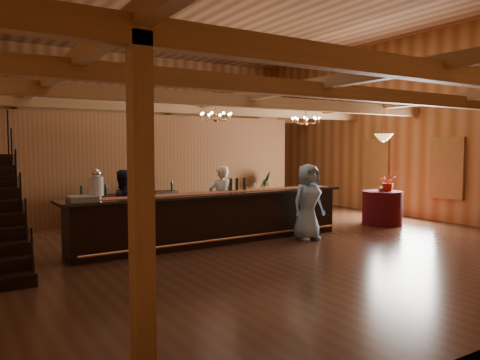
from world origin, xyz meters
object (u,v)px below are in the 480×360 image
chandelier_left (216,116)px  floor_plant (263,191)px  tasting_bar (216,218)px  raffle_drum (313,180)px  round_table (382,208)px  staff_second (122,208)px  pendant_lamp (384,137)px  bartender (221,201)px  backbar_shelf (129,208)px  chandelier_right (306,120)px  guest (308,202)px  beverage_dispenser (96,185)px

chandelier_left → floor_plant: (2.98, 2.23, -2.24)m
tasting_bar → floor_plant: bearing=42.8°
raffle_drum → floor_plant: bearing=75.1°
round_table → staff_second: staff_second is taller
chandelier_left → pendant_lamp: size_ratio=0.89×
raffle_drum → tasting_bar: bearing=-179.9°
chandelier_left → bartender: bearing=-109.7°
tasting_bar → backbar_shelf: size_ratio=2.26×
backbar_shelf → staff_second: staff_second is taller
chandelier_left → staff_second: size_ratio=0.49×
floor_plant → pendant_lamp: bearing=-71.2°
chandelier_right → staff_second: (-5.61, -0.60, -2.09)m
raffle_drum → guest: 1.22m
tasting_bar → staff_second: (-1.85, 0.85, 0.25)m
round_table → chandelier_left: 5.23m
chandelier_right → staff_second: 6.02m
raffle_drum → chandelier_right: size_ratio=0.43×
beverage_dispenser → backbar_shelf: beverage_dispenser is taller
tasting_bar → guest: size_ratio=3.87×
beverage_dispenser → backbar_shelf: 4.23m
tasting_bar → raffle_drum: raffle_drum is taller
staff_second → floor_plant: staff_second is taller
pendant_lamp → guest: 3.51m
round_table → tasting_bar: bearing=177.2°
staff_second → chandelier_right: bearing=-167.7°
chandelier_right → raffle_drum: bearing=-123.4°
bartender → staff_second: size_ratio=1.03×
chandelier_right → bartender: (-3.23, -0.76, -2.06)m
backbar_shelf → bartender: bearing=-76.1°
tasting_bar → bartender: bartender is taller
chandelier_right → floor_plant: (0.01, 2.19, -2.23)m
raffle_drum → chandelier_left: chandelier_left is taller
raffle_drum → round_table: raffle_drum is taller
raffle_drum → backbar_shelf: (-3.56, 3.67, -0.88)m
tasting_bar → floor_plant: floor_plant is taller
guest → beverage_dispenser: bearing=168.1°
bartender → beverage_dispenser: bearing=28.1°
round_table → pendant_lamp: size_ratio=1.20×
beverage_dispenser → round_table: (7.72, -0.25, -0.95)m
beverage_dispenser → bartender: bearing=12.4°
raffle_drum → bartender: size_ratio=0.20×
raffle_drum → chandelier_left: 2.95m
backbar_shelf → pendant_lamp: size_ratio=3.33×
raffle_drum → backbar_shelf: raffle_drum is taller
beverage_dispenser → round_table: 7.78m
tasting_bar → staff_second: size_ratio=4.11×
pendant_lamp → backbar_shelf: bearing=146.2°
raffle_drum → chandelier_left: size_ratio=0.43×
beverage_dispenser → staff_second: size_ratio=0.36×
tasting_bar → bartender: 0.92m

